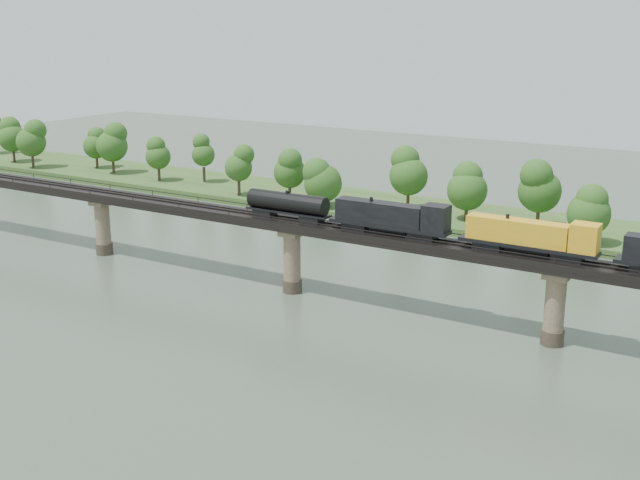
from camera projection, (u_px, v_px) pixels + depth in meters
The scene contains 6 objects.
ground at pixel (161, 360), 98.81m from camera, with size 400.00×400.00×0.00m, color #384739.
far_bank at pixel (434, 214), 168.82m from camera, with size 300.00×24.00×1.60m, color #304F1F.
bridge at pixel (292, 258), 122.13m from camera, with size 236.00×30.00×11.50m.
bridge_superstructure at pixel (292, 218), 120.44m from camera, with size 220.00×4.90×0.75m.
far_treeline at pixel (390, 177), 167.05m from camera, with size 289.06×17.54×13.60m.
freight_train at pixel (480, 230), 105.25m from camera, with size 72.29×2.82×4.98m.
Camera 1 is at (63.84, -68.09, 40.75)m, focal length 45.00 mm.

